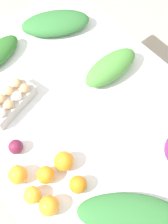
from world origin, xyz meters
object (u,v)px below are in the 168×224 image
at_px(greens_bunch_beet_tops, 129,214).
at_px(orange_4, 64,161).
at_px(orange_1, 32,195).
at_px(orange_2, 49,206).
at_px(greens_bunch_kale, 111,67).
at_px(orange_3, 78,185).
at_px(beet_root, 16,147).
at_px(orange_0, 46,175).
at_px(orange_5, 18,175).
at_px(greens_bunch_chard, 56,23).
at_px(egg_carton, 10,101).

relative_size(greens_bunch_beet_tops, orange_4, 4.78).
relative_size(orange_1, orange_2, 0.88).
distance_m(greens_bunch_kale, orange_3, 0.56).
bearing_deg(greens_bunch_kale, beet_root, -87.27).
height_order(orange_0, orange_5, orange_5).
relative_size(greens_bunch_chard, orange_4, 4.31).
bearing_deg(egg_carton, orange_4, 77.49).
xyz_separation_m(greens_bunch_chard, orange_4, (0.59, -0.43, -0.00)).
distance_m(beet_root, orange_5, 0.12).
relative_size(greens_bunch_chard, orange_2, 4.45).
height_order(egg_carton, orange_2, egg_carton).
distance_m(egg_carton, greens_bunch_chard, 0.49).
relative_size(greens_bunch_kale, orange_4, 3.64).
height_order(beet_root, orange_2, orange_2).
height_order(greens_bunch_beet_tops, orange_2, orange_2).
bearing_deg(greens_bunch_kale, orange_2, -63.15).
bearing_deg(orange_5, greens_bunch_kale, 101.92).
bearing_deg(greens_bunch_kale, greens_bunch_beet_tops, -37.41).
bearing_deg(orange_3, orange_0, -147.76).
bearing_deg(orange_1, beet_root, 161.87).
xyz_separation_m(beet_root, orange_2, (0.28, -0.04, 0.01)).
bearing_deg(orange_1, orange_2, 17.15).
height_order(greens_bunch_chard, orange_1, greens_bunch_chard).
relative_size(greens_bunch_chard, beet_root, 5.67).
distance_m(beet_root, orange_4, 0.21).
bearing_deg(egg_carton, greens_bunch_kale, 147.59).
xyz_separation_m(egg_carton, orange_2, (0.46, -0.15, -0.00)).
height_order(greens_bunch_kale, beet_root, greens_bunch_kale).
bearing_deg(orange_4, orange_5, -114.04).
height_order(greens_bunch_kale, orange_1, greens_bunch_kale).
height_order(orange_0, orange_4, orange_4).
bearing_deg(greens_bunch_kale, orange_0, -69.40).
bearing_deg(orange_1, orange_3, 61.85).
distance_m(greens_bunch_beet_tops, orange_3, 0.22).
height_order(orange_2, orange_4, orange_4).
distance_m(egg_carton, orange_0, 0.37).
bearing_deg(orange_5, orange_0, 48.82).
xyz_separation_m(beet_root, orange_3, (0.29, 0.09, 0.00)).
bearing_deg(orange_4, orange_3, -9.26).
relative_size(beet_root, orange_4, 0.76).
distance_m(orange_1, orange_5, 0.10).
height_order(greens_bunch_kale, orange_0, greens_bunch_kale).
distance_m(orange_1, orange_4, 0.17).
relative_size(greens_bunch_kale, orange_1, 4.27).
xyz_separation_m(orange_2, orange_4, (-0.10, 0.15, 0.00)).
height_order(greens_bunch_beet_tops, orange_1, orange_1).
relative_size(egg_carton, orange_3, 3.60).
relative_size(orange_1, orange_4, 0.85).
distance_m(orange_4, orange_5, 0.18).
xyz_separation_m(orange_1, orange_4, (-0.02, 0.17, 0.01)).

